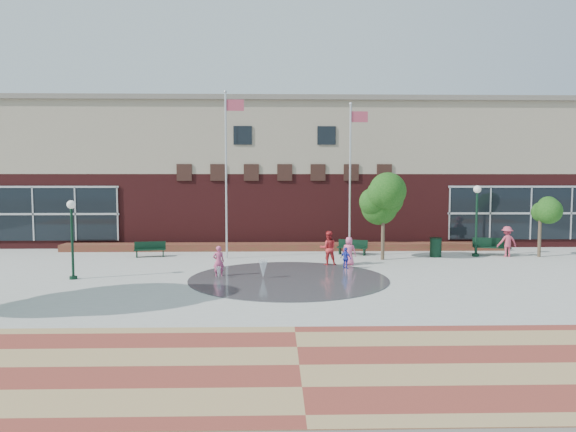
{
  "coord_description": "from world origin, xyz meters",
  "views": [
    {
      "loc": [
        -0.52,
        -18.36,
        4.26
      ],
      "look_at": [
        0.0,
        4.0,
        2.6
      ],
      "focal_mm": 32.0,
      "sensor_mm": 36.0,
      "label": 1
    }
  ],
  "objects_px": {
    "flagpole_left": "(227,166)",
    "trash_can": "(436,247)",
    "bench_left": "(150,252)",
    "child_splash": "(219,261)",
    "flagpole_right": "(351,171)"
  },
  "relations": [
    {
      "from": "flagpole_left",
      "to": "trash_can",
      "type": "bearing_deg",
      "value": -0.9
    },
    {
      "from": "bench_left",
      "to": "child_splash",
      "type": "height_order",
      "value": "child_splash"
    },
    {
      "from": "flagpole_left",
      "to": "bench_left",
      "type": "bearing_deg",
      "value": 169.3
    },
    {
      "from": "flagpole_right",
      "to": "bench_left",
      "type": "height_order",
      "value": "flagpole_right"
    },
    {
      "from": "flagpole_left",
      "to": "flagpole_right",
      "type": "xyz_separation_m",
      "value": [
        6.57,
        0.5,
        -0.28
      ]
    },
    {
      "from": "flagpole_right",
      "to": "bench_left",
      "type": "bearing_deg",
      "value": 175.11
    },
    {
      "from": "bench_left",
      "to": "trash_can",
      "type": "relative_size",
      "value": 1.61
    },
    {
      "from": "flagpole_right",
      "to": "flagpole_left",
      "type": "bearing_deg",
      "value": -179.85
    },
    {
      "from": "trash_can",
      "to": "child_splash",
      "type": "xyz_separation_m",
      "value": [
        -11.07,
        -5.26,
        0.13
      ]
    },
    {
      "from": "flagpole_right",
      "to": "child_splash",
      "type": "distance_m",
      "value": 9.38
    },
    {
      "from": "bench_left",
      "to": "trash_can",
      "type": "height_order",
      "value": "trash_can"
    },
    {
      "from": "flagpole_left",
      "to": "flagpole_right",
      "type": "relative_size",
      "value": 1.06
    },
    {
      "from": "bench_left",
      "to": "flagpole_right",
      "type": "bearing_deg",
      "value": -11.72
    },
    {
      "from": "flagpole_left",
      "to": "child_splash",
      "type": "xyz_separation_m",
      "value": [
        0.08,
        -4.99,
        -4.22
      ]
    },
    {
      "from": "bench_left",
      "to": "trash_can",
      "type": "xyz_separation_m",
      "value": [
        15.39,
        -0.36,
        0.27
      ]
    }
  ]
}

